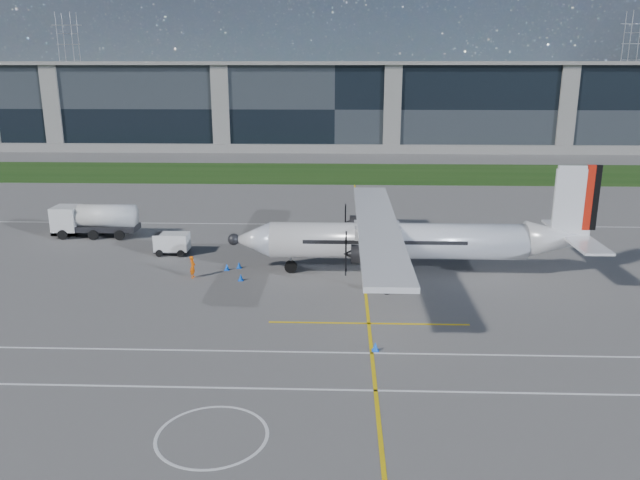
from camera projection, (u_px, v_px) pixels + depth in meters
ground at (332, 183)px, 81.62m from camera, size 400.00×400.00×0.00m
grass_strip at (333, 173)px, 89.31m from camera, size 400.00×18.00×0.04m
terminal_building at (335, 106)px, 118.09m from camera, size 120.00×20.00×15.00m
tree_line at (338, 109)px, 177.05m from camera, size 400.00×6.00×6.00m
pylon_west at (71, 65)px, 186.13m from camera, size 9.00×4.60×30.00m
pylon_east at (631, 65)px, 180.59m from camera, size 9.00×4.60×30.00m
yellow_taxiway_centerline at (361, 248)px, 52.64m from camera, size 0.20×70.00×0.01m
white_lane_line at (312, 389)px, 29.65m from camera, size 90.00×0.15×0.01m
turboprop_aircraft at (411, 220)px, 45.01m from camera, size 26.33×27.31×8.19m
fuel_tanker_truck at (89, 221)px, 55.91m from camera, size 7.83×2.55×2.94m
baggage_tug at (172, 244)px, 50.78m from camera, size 2.90×1.74×1.74m
ground_crew_person at (193, 265)px, 45.08m from camera, size 0.58×0.78×1.87m
safety_cone_nose_port at (241, 277)px, 44.65m from camera, size 0.36×0.36×0.50m
safety_cone_portwing at (375, 347)px, 33.62m from camera, size 0.36×0.36×0.50m
safety_cone_stbdwing at (362, 223)px, 59.93m from camera, size 0.36×0.36×0.50m
safety_cone_nose_stbd at (239, 265)px, 47.39m from camera, size 0.36×0.36×0.50m
safety_cone_fwd at (227, 267)px, 46.93m from camera, size 0.36×0.36×0.50m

